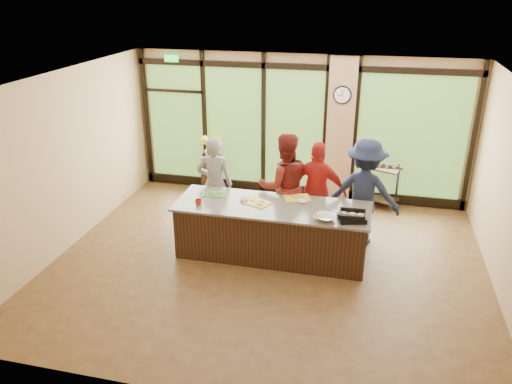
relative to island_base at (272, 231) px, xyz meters
The scene contains 24 objects.
floor 0.53m from the island_base, 90.00° to the right, with size 7.00×7.00×0.00m, color #4C311A.
ceiling 2.58m from the island_base, 90.00° to the right, with size 7.00×7.00×0.00m, color white.
back_wall 2.90m from the island_base, 90.00° to the left, with size 7.00×7.00×0.00m, color tan.
left_wall 3.67m from the island_base, behind, with size 6.00×6.00×0.00m, color tan.
window_wall 2.83m from the island_base, 86.48° to the left, with size 6.90×0.12×3.00m.
island_base is the anchor object (origin of this frame).
countertop 0.46m from the island_base, ahead, with size 3.20×1.10×0.04m, color gray.
wall_clock 3.25m from the island_base, 71.68° to the left, with size 0.36×0.04×0.36m.
cook_left 1.49m from the island_base, 149.20° to the left, with size 0.65×0.43×1.79m, color slate.
cook_midleft 0.93m from the island_base, 85.75° to the left, with size 0.94×0.73×1.93m, color maroon.
cook_midright 1.15m from the island_base, 52.78° to the left, with size 1.05×0.44×1.79m, color #AD201A.
cook_right 1.74m from the island_base, 29.42° to the left, with size 1.23×0.71×1.90m, color #1A213A.
roasting_pan 1.42m from the island_base, 11.33° to the right, with size 0.41×0.32×0.07m, color black.
mixing_bowl 1.09m from the island_base, 21.40° to the right, with size 0.31×0.31×0.08m, color silver.
cutting_board_left 1.18m from the island_base, 167.83° to the left, with size 0.40×0.30×0.01m, color #2E7C2D.
cutting_board_center 0.55m from the island_base, behind, with size 0.42×0.32×0.01m, color yellow.
cutting_board_right 0.71m from the island_base, 47.06° to the left, with size 0.43×0.32×0.01m, color yellow.
prep_bowl_near 0.71m from the island_base, behind, with size 0.15×0.15×0.05m, color white.
prep_bowl_mid 0.54m from the island_base, behind, with size 0.12×0.12×0.04m, color white.
prep_bowl_far 0.72m from the island_base, 24.90° to the left, with size 0.14×0.14×0.03m, color white.
red_ramekin 1.32m from the island_base, 168.34° to the right, with size 0.11×0.11×0.09m, color #A62B10.
flower_stand 3.08m from the island_base, 127.29° to the left, with size 0.41×0.41×0.82m, color black.
flower_vase 3.12m from the island_base, 127.29° to the left, with size 0.26×0.26×0.28m, color olive.
bar_cart 3.02m from the island_base, 54.27° to the left, with size 0.79×0.63×0.95m.
Camera 1 is at (1.47, -6.99, 4.31)m, focal length 35.00 mm.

